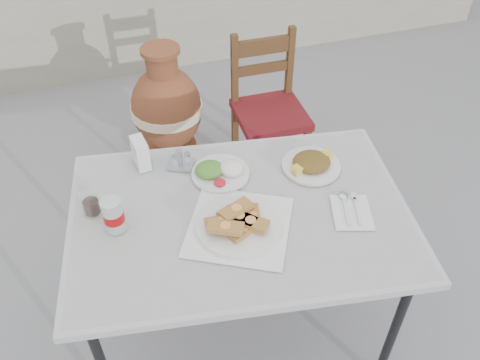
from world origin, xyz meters
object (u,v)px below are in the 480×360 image
object	(u,v)px
chair	(269,109)
condiment_caddy	(181,161)
soda_can	(113,215)
pide_plate	(239,220)
salad_rice_plate	(220,171)
napkin_holder	(141,153)
cafe_table	(240,221)
salad_chopped_plate	(311,163)
cola_glass	(91,204)
terracotta_urn	(167,109)

from	to	relation	value
chair	condiment_caddy	bearing A→B (deg)	-131.76
soda_can	chair	world-z (taller)	soda_can
pide_plate	salad_rice_plate	world-z (taller)	pide_plate
salad_rice_plate	napkin_holder	world-z (taller)	napkin_holder
cafe_table	napkin_holder	distance (m)	0.49
soda_can	cafe_table	bearing A→B (deg)	-7.61
salad_rice_plate	salad_chopped_plate	distance (m)	0.37
cola_glass	napkin_holder	xyz separation A→B (m)	(0.22, 0.21, 0.02)
condiment_caddy	terracotta_urn	size ratio (longest dim) A/B	0.17
cafe_table	terracotta_urn	xyz separation A→B (m)	(-0.03, 1.34, -0.36)
cola_glass	terracotta_urn	size ratio (longest dim) A/B	0.12
salad_rice_plate	condiment_caddy	size ratio (longest dim) A/B	1.85
napkin_holder	terracotta_urn	distance (m)	1.10
napkin_holder	soda_can	bearing A→B (deg)	-122.30
cafe_table	condiment_caddy	world-z (taller)	condiment_caddy
soda_can	pide_plate	bearing A→B (deg)	-17.14
salad_rice_plate	napkin_holder	size ratio (longest dim) A/B	1.91
chair	soda_can	bearing A→B (deg)	-133.43
pide_plate	condiment_caddy	size ratio (longest dim) A/B	3.82
pide_plate	soda_can	world-z (taller)	soda_can
cola_glass	soda_can	bearing A→B (deg)	-56.53
salad_rice_plate	condiment_caddy	bearing A→B (deg)	142.96
soda_can	chair	distance (m)	1.41
pide_plate	salad_rice_plate	bearing A→B (deg)	87.45
napkin_holder	terracotta_urn	size ratio (longest dim) A/B	0.16
soda_can	terracotta_urn	size ratio (longest dim) A/B	0.18
pide_plate	chair	size ratio (longest dim) A/B	0.55
salad_chopped_plate	terracotta_urn	size ratio (longest dim) A/B	0.31
chair	napkin_holder	bearing A→B (deg)	-140.02
pide_plate	condiment_caddy	world-z (taller)	same
cafe_table	condiment_caddy	bearing A→B (deg)	114.68
condiment_caddy	terracotta_urn	world-z (taller)	condiment_caddy
chair	terracotta_urn	size ratio (longest dim) A/B	1.15
salad_rice_plate	soda_can	world-z (taller)	soda_can
cafe_table	soda_can	xyz separation A→B (m)	(-0.45, 0.06, 0.12)
salad_rice_plate	terracotta_urn	size ratio (longest dim) A/B	0.31
salad_rice_plate	chair	xyz separation A→B (m)	(0.52, 0.80, -0.34)
salad_rice_plate	condiment_caddy	distance (m)	0.17
salad_rice_plate	soda_can	bearing A→B (deg)	-159.68
pide_plate	salad_chopped_plate	distance (m)	0.44
cafe_table	condiment_caddy	size ratio (longest dim) A/B	10.92
salad_chopped_plate	chair	distance (m)	0.94
cafe_table	pide_plate	size ratio (longest dim) A/B	2.85
salad_chopped_plate	cola_glass	size ratio (longest dim) A/B	2.63
chair	cola_glass	bearing A→B (deg)	-138.92
salad_chopped_plate	cola_glass	distance (m)	0.87
cafe_table	salad_rice_plate	bearing A→B (deg)	93.46
soda_can	terracotta_urn	distance (m)	1.43
salad_rice_plate	condiment_caddy	xyz separation A→B (m)	(-0.13, 0.10, 0.00)
salad_rice_plate	cola_glass	xyz separation A→B (m)	(-0.51, -0.05, 0.02)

